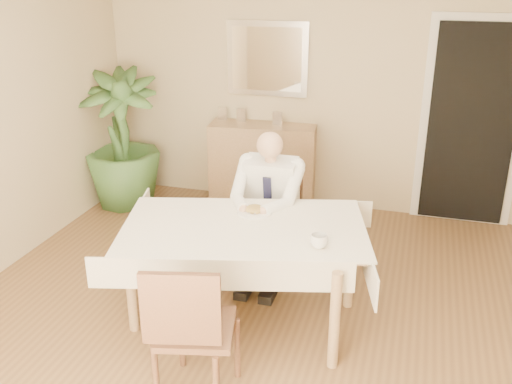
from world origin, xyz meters
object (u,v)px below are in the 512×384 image
(dining_table, at_px, (244,237))
(sideboard, at_px, (263,165))
(seated_man, at_px, (266,202))
(chair_near, at_px, (190,326))
(potted_palm, at_px, (121,139))
(chair_far, at_px, (275,209))
(coffee_mug, at_px, (319,241))

(dining_table, xyz_separation_m, sideboard, (-0.46, 2.14, -0.22))
(seated_man, bearing_deg, chair_near, -91.37)
(dining_table, xyz_separation_m, potted_palm, (-1.91, 1.72, 0.06))
(chair_far, bearing_deg, dining_table, -82.22)
(dining_table, relative_size, chair_near, 2.09)
(sideboard, bearing_deg, coffee_mug, -71.80)
(potted_palm, bearing_deg, dining_table, -42.07)
(chair_near, distance_m, coffee_mug, 0.99)
(chair_near, xyz_separation_m, potted_palm, (-1.87, 2.64, 0.20))
(chair_near, bearing_deg, chair_far, 75.18)
(coffee_mug, distance_m, sideboard, 2.55)
(chair_near, height_order, sideboard, chair_near)
(sideboard, distance_m, potted_palm, 1.53)
(chair_far, xyz_separation_m, potted_palm, (-1.91, 0.84, 0.22))
(sideboard, bearing_deg, chair_near, -87.82)
(chair_near, relative_size, coffee_mug, 8.20)
(coffee_mug, bearing_deg, dining_table, 163.17)
(seated_man, bearing_deg, chair_far, 90.00)
(dining_table, xyz_separation_m, chair_near, (-0.04, -0.92, -0.14))
(seated_man, relative_size, potted_palm, 0.85)
(dining_table, bearing_deg, chair_far, 75.61)
(potted_palm, bearing_deg, sideboard, 15.93)
(dining_table, relative_size, chair_far, 2.17)
(coffee_mug, bearing_deg, seated_man, 126.42)
(dining_table, relative_size, coffee_mug, 17.15)
(sideboard, bearing_deg, seated_man, -79.07)
(potted_palm, bearing_deg, chair_far, -23.79)
(chair_far, relative_size, sideboard, 0.81)
(chair_near, relative_size, sideboard, 0.84)
(dining_table, bearing_deg, sideboard, 87.87)
(seated_man, bearing_deg, sideboard, 106.74)
(potted_palm, bearing_deg, seated_man, -30.63)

